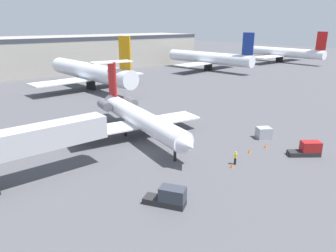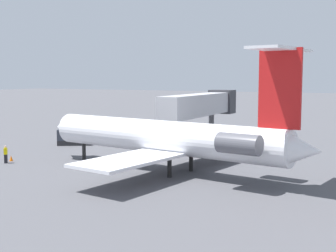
% 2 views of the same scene
% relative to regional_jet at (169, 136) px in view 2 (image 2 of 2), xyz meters
% --- Properties ---
extents(ground_plane, '(400.00, 400.00, 0.10)m').
position_rel_regional_jet_xyz_m(ground_plane, '(-1.86, -6.23, -3.17)').
color(ground_plane, '#4C4C51').
extents(regional_jet, '(20.33, 27.43, 10.23)m').
position_rel_regional_jet_xyz_m(regional_jet, '(0.00, 0.00, 0.00)').
color(regional_jet, white).
rests_on(regional_jet, ground_plane).
extents(jet_bridge, '(18.04, 3.23, 6.35)m').
position_rel_regional_jet_xyz_m(jet_bridge, '(-18.44, -4.87, 1.54)').
color(jet_bridge, '#ADADB2').
rests_on(jet_bridge, ground_plane).
extents(ground_crew_marshaller, '(0.48, 0.43, 1.69)m').
position_rel_regional_jet_xyz_m(ground_crew_marshaller, '(3.50, -15.72, -2.27)').
color(ground_crew_marshaller, black).
rests_on(ground_crew_marshaller, ground_plane).
extents(baggage_tug_lead, '(3.31, 4.13, 1.90)m').
position_rel_regional_jet_xyz_m(baggage_tug_lead, '(-8.51, -17.79, -2.29)').
color(baggage_tug_lead, '#262628').
rests_on(baggage_tug_lead, ground_plane).
extents(traffic_cone_near, '(0.36, 0.36, 0.55)m').
position_rel_regional_jet_xyz_m(traffic_cone_near, '(2.46, -16.13, -2.85)').
color(traffic_cone_near, orange).
rests_on(traffic_cone_near, ground_plane).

